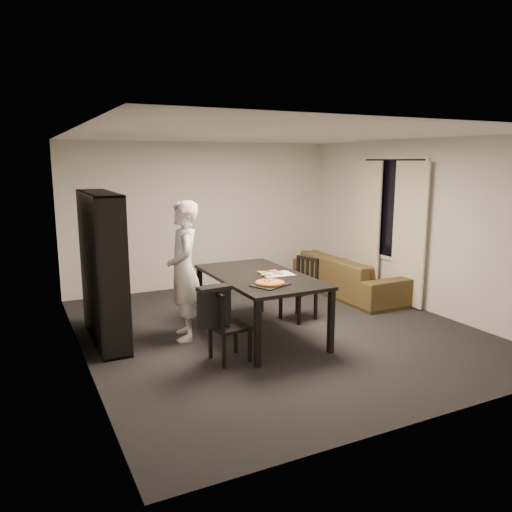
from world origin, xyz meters
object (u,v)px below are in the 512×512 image
bookshelf (103,268)px  pepperoni_pizza (270,283)px  person (184,271)px  sofa (349,275)px  dining_table (259,280)px  baking_tray (270,285)px  chair_right (302,284)px  chair_left (223,321)px

bookshelf → pepperoni_pizza: 2.12m
person → pepperoni_pizza: size_ratio=5.11×
bookshelf → pepperoni_pizza: size_ratio=5.43×
sofa → dining_table: bearing=116.6°
bookshelf → baking_tray: bookshelf is taller
person → baking_tray: 1.18m
dining_table → chair_right: size_ratio=2.17×
bookshelf → dining_table: (1.85, -0.71, -0.20)m
person → sofa: size_ratio=0.78×
bookshelf → person: (0.94, -0.37, -0.06)m
baking_tray → pepperoni_pizza: size_ratio=1.14×
chair_left → baking_tray: bearing=-89.9°
dining_table → chair_right: chair_right is taller
pepperoni_pizza → sofa: size_ratio=0.15×
pepperoni_pizza → sofa: bearing=34.7°
person → sofa: 3.37m
chair_left → person: (-0.14, 0.95, 0.41)m
chair_left → sofa: chair_left is taller
chair_right → baking_tray: (-1.03, -0.93, 0.31)m
chair_left → chair_right: size_ratio=0.93×
bookshelf → sofa: 4.23m
dining_table → bookshelf: bearing=159.0°
sofa → pepperoni_pizza: bearing=124.7°
sofa → baking_tray: bearing=125.0°
chair_right → pepperoni_pizza: (-1.02, -0.90, 0.33)m
chair_left → sofa: (3.08, 1.77, -0.15)m
pepperoni_pizza → dining_table: bearing=76.5°
bookshelf → baking_tray: 2.13m
person → baking_tray: person is taller
chair_right → person: bearing=-105.6°
chair_right → baking_tray: size_ratio=2.26×
dining_table → pepperoni_pizza: size_ratio=5.61×
dining_table → pepperoni_pizza: pepperoni_pizza is taller
dining_table → chair_right: bearing=22.7°
person → chair_right: bearing=103.5°
baking_tray → chair_left: bearing=-174.7°
chair_right → pepperoni_pizza: chair_right is taller
person → pepperoni_pizza: 1.17m
dining_table → person: person is taller
pepperoni_pizza → chair_right: bearing=41.6°
bookshelf → chair_right: bearing=-7.0°
sofa → chair_right: bearing=118.9°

